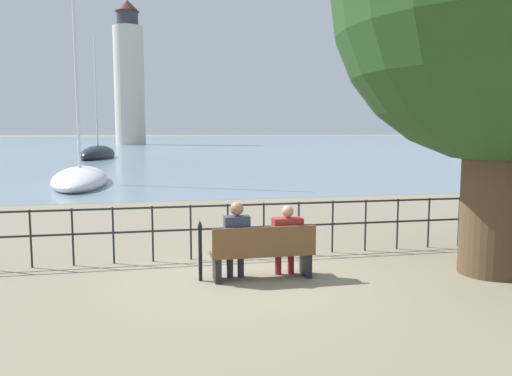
{
  "coord_description": "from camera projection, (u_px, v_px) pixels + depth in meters",
  "views": [
    {
      "loc": [
        -1.74,
        -7.87,
        2.41
      ],
      "look_at": [
        0.0,
        0.5,
        1.45
      ],
      "focal_mm": 35.0,
      "sensor_mm": 36.0,
      "label": 1
    }
  ],
  "objects": [
    {
      "name": "harbor_lighthouse",
      "position": [
        129.0,
        78.0,
        97.08
      ],
      "size": [
        5.78,
        5.78,
        27.7
      ],
      "color": "beige",
      "rests_on": "ground_plane"
    },
    {
      "name": "sailboat_1",
      "position": [
        98.0,
        154.0,
        46.09
      ],
      "size": [
        3.58,
        8.95,
        11.74
      ],
      "rotation": [
        0.0,
        0.0,
        -0.15
      ],
      "color": "black",
      "rests_on": "ground_plane"
    },
    {
      "name": "park_bench",
      "position": [
        263.0,
        254.0,
        8.17
      ],
      "size": [
        1.71,
        0.45,
        0.9
      ],
      "color": "brown",
      "rests_on": "ground_plane"
    },
    {
      "name": "ground_plane",
      "position": [
        262.0,
        278.0,
        8.28
      ],
      "size": [
        1000.0,
        1000.0,
        0.0
      ],
      "primitive_type": "plane",
      "color": "#7A705B"
    },
    {
      "name": "promenade_railing",
      "position": [
        246.0,
        222.0,
        9.62
      ],
      "size": [
        12.06,
        0.04,
        1.05
      ],
      "color": "black",
      "rests_on": "ground_plane"
    },
    {
      "name": "seated_person_right",
      "position": [
        287.0,
        237.0,
        8.3
      ],
      "size": [
        0.5,
        0.35,
        1.21
      ],
      "color": "maroon",
      "rests_on": "ground_plane"
    },
    {
      "name": "harbor_water",
      "position": [
        157.0,
        140.0,
        163.66
      ],
      "size": [
        600.0,
        300.0,
        0.01
      ],
      "color": "slate",
      "rests_on": "ground_plane"
    },
    {
      "name": "sailboat_0",
      "position": [
        80.0,
        178.0,
        23.45
      ],
      "size": [
        3.02,
        9.09,
        11.68
      ],
      "rotation": [
        0.0,
        0.0,
        0.07
      ],
      "color": "silver",
      "rests_on": "ground_plane"
    },
    {
      "name": "seated_person_left",
      "position": [
        237.0,
        237.0,
        8.13
      ],
      "size": [
        0.41,
        0.35,
        1.29
      ],
      "color": "#2D3347",
      "rests_on": "ground_plane"
    },
    {
      "name": "closed_umbrella",
      "position": [
        200.0,
        247.0,
        8.07
      ],
      "size": [
        0.09,
        0.09,
        1.01
      ],
      "color": "black",
      "rests_on": "ground_plane"
    }
  ]
}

